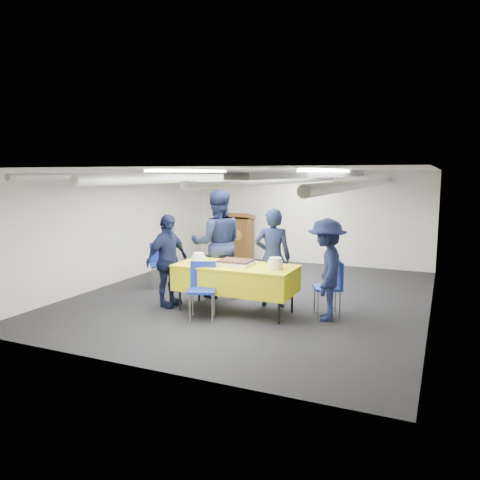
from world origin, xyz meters
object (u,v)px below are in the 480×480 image
object	(u,v)px
podium	(241,237)
sailor_b	(217,244)
sailor_c	(167,261)
chair_right	(333,282)
sailor_a	(273,258)
serving_table	(236,278)
chair_near	(203,284)
chair_left	(161,260)
sailor_d	(326,269)
sheet_cake	(236,263)

from	to	relation	value
podium	sailor_b	distance (m)	3.51
podium	sailor_b	world-z (taller)	sailor_b
sailor_c	chair_right	bearing A→B (deg)	-65.86
sailor_a	sailor_b	xyz separation A→B (m)	(-1.12, 0.18, 0.14)
serving_table	chair_near	world-z (taller)	chair_near
chair_left	sailor_d	distance (m)	3.58
chair_right	sailor_b	xyz separation A→B (m)	(-2.17, 0.30, 0.44)
sheet_cake	sailor_d	world-z (taller)	sailor_d
chair_near	sailor_b	xyz separation A→B (m)	(-0.35, 1.21, 0.44)
chair_left	chair_right	bearing A→B (deg)	-8.54
chair_near	chair_right	distance (m)	2.04
serving_table	chair_right	world-z (taller)	chair_right
sheet_cake	chair_near	xyz separation A→B (m)	(-0.36, -0.44, -0.28)
chair_right	serving_table	bearing A→B (deg)	-163.58
sailor_c	sailor_d	size ratio (longest dim) A/B	1.00
chair_right	sailor_d	size ratio (longest dim) A/B	0.56
podium	sailor_c	xyz separation A→B (m)	(0.51, -4.24, 0.17)
chair_left	sheet_cake	bearing A→B (deg)	-25.74
chair_right	sailor_b	distance (m)	2.24
serving_table	sailor_b	world-z (taller)	sailor_b
serving_table	sailor_b	bearing A→B (deg)	133.46
podium	chair_near	distance (m)	4.76
serving_table	sailor_d	distance (m)	1.46
serving_table	chair_right	xyz separation A→B (m)	(1.48, 0.44, -0.03)
sailor_a	podium	bearing A→B (deg)	-72.55
chair_left	sailor_b	bearing A→B (deg)	-9.69
sailor_b	podium	bearing A→B (deg)	-104.40
chair_left	sailor_a	distance (m)	2.54
chair_near	sailor_d	size ratio (longest dim) A/B	0.56
sheet_cake	sailor_c	bearing A→B (deg)	-174.14
serving_table	chair_left	xyz separation A→B (m)	(-2.06, 0.97, -0.03)
serving_table	sailor_d	xyz separation A→B (m)	(1.43, 0.19, 0.22)
sheet_cake	podium	size ratio (longest dim) A/B	0.43
chair_near	sailor_c	bearing A→B (deg)	159.06
serving_table	sheet_cake	distance (m)	0.26
sailor_d	chair_right	bearing A→B (deg)	156.12
sheet_cake	chair_right	size ratio (longest dim) A/B	0.62
sailor_d	chair_left	bearing A→B (deg)	-114.73
sailor_a	sailor_d	distance (m)	1.06
chair_right	sailor_a	size ratio (longest dim) A/B	0.52
sailor_b	chair_right	bearing A→B (deg)	141.06
sheet_cake	sailor_b	size ratio (longest dim) A/B	0.28
chair_near	sailor_d	world-z (taller)	sailor_d
sailor_c	sailor_d	world-z (taller)	sailor_d
sheet_cake	podium	world-z (taller)	podium
chair_left	sailor_b	size ratio (longest dim) A/B	0.45
podium	sailor_b	size ratio (longest dim) A/B	0.64
sailor_c	podium	bearing A→B (deg)	18.55
chair_right	sailor_d	distance (m)	0.36
serving_table	sheet_cake	world-z (taller)	sheet_cake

